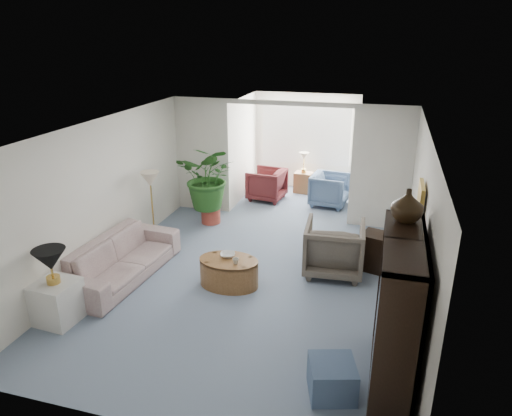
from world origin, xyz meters
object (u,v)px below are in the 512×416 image
(end_table, at_px, (57,302))
(sunroom_chair_blue, at_px, (330,190))
(side_table_dark, at_px, (378,252))
(cabinet_urn, at_px, (407,205))
(entertainment_cabinet, at_px, (397,315))
(sunroom_table, at_px, (303,182))
(sunroom_chair_maroon, at_px, (267,184))
(sofa, at_px, (122,258))
(wingback_chair, at_px, (334,248))
(ottoman, at_px, (332,378))
(coffee_table, at_px, (229,272))
(framed_picture, at_px, (422,202))
(plant_pot, at_px, (211,215))
(coffee_bowl, at_px, (228,255))
(coffee_cup, at_px, (236,261))
(floor_lamp, at_px, (150,179))
(table_lamp, at_px, (50,260))

(end_table, height_order, sunroom_chair_blue, sunroom_chair_blue)
(side_table_dark, bearing_deg, cabinet_urn, -83.67)
(entertainment_cabinet, distance_m, sunroom_table, 6.82)
(side_table_dark, relative_size, sunroom_chair_maroon, 0.78)
(sofa, xyz_separation_m, wingback_chair, (3.30, 1.11, 0.11))
(ottoman, xyz_separation_m, sunroom_table, (-1.57, 6.79, 0.06))
(wingback_chair, bearing_deg, end_table, 31.27)
(end_table, xyz_separation_m, side_table_dark, (4.20, 2.76, 0.02))
(coffee_table, bearing_deg, framed_picture, -0.83)
(plant_pot, bearing_deg, ottoman, -54.40)
(coffee_bowl, distance_m, side_table_dark, 2.54)
(cabinet_urn, relative_size, sunroom_chair_blue, 0.45)
(sunroom_chair_blue, bearing_deg, entertainment_cabinet, -159.36)
(ottoman, bearing_deg, sunroom_table, 103.04)
(coffee_table, xyz_separation_m, coffee_bowl, (-0.05, 0.10, 0.25))
(framed_picture, distance_m, coffee_table, 3.09)
(sunroom_table, bearing_deg, coffee_table, -93.52)
(ottoman, bearing_deg, sunroom_chair_blue, 97.75)
(coffee_bowl, distance_m, coffee_cup, 0.28)
(floor_lamp, distance_m, coffee_table, 2.47)
(coffee_cup, distance_m, wingback_chair, 1.70)
(coffee_table, height_order, cabinet_urn, cabinet_urn)
(sofa, relative_size, end_table, 3.82)
(framed_picture, relative_size, side_table_dark, 0.78)
(sunroom_chair_maroon, bearing_deg, sunroom_chair_blue, 96.41)
(floor_lamp, relative_size, coffee_cup, 3.70)
(floor_lamp, relative_size, sunroom_table, 0.70)
(sunroom_chair_maroon, bearing_deg, coffee_cup, 14.57)
(coffee_cup, bearing_deg, sunroom_chair_blue, 77.92)
(wingback_chair, height_order, cabinet_urn, cabinet_urn)
(floor_lamp, height_order, ottoman, floor_lamp)
(framed_picture, distance_m, end_table, 5.12)
(coffee_bowl, height_order, plant_pot, coffee_bowl)
(end_table, xyz_separation_m, coffee_table, (1.96, 1.57, -0.07))
(entertainment_cabinet, bearing_deg, coffee_bowl, 146.47)
(coffee_cup, bearing_deg, sunroom_chair_maroon, 98.15)
(floor_lamp, bearing_deg, coffee_table, -31.75)
(floor_lamp, xyz_separation_m, cabinet_urn, (4.40, -2.27, 0.75))
(end_table, xyz_separation_m, sunroom_table, (2.26, 6.42, -0.04))
(floor_lamp, bearing_deg, plant_pot, 59.39)
(ottoman, bearing_deg, coffee_table, 133.91)
(coffee_table, bearing_deg, coffee_cup, -33.69)
(framed_picture, height_order, entertainment_cabinet, framed_picture)
(coffee_cup, bearing_deg, coffee_table, 146.31)
(table_lamp, bearing_deg, coffee_table, 38.69)
(coffee_bowl, bearing_deg, framed_picture, -2.88)
(cabinet_urn, xyz_separation_m, sunroom_chair_maroon, (-2.94, 5.18, -1.63))
(coffee_table, xyz_separation_m, entertainment_cabinet, (2.49, -1.58, 0.68))
(end_table, distance_m, floor_lamp, 2.92)
(table_lamp, xyz_separation_m, ottoman, (3.83, -0.37, -0.75))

